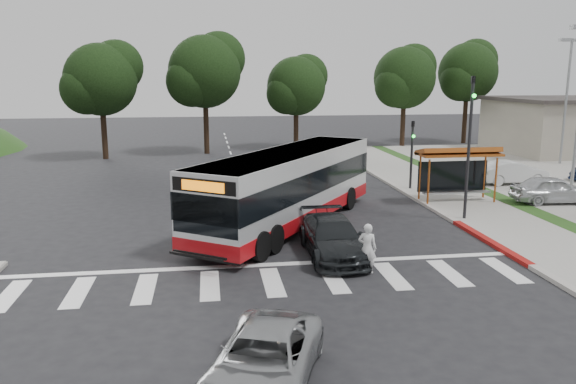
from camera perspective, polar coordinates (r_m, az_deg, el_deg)
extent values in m
plane|color=black|center=(22.99, -3.04, -4.73)|extent=(140.00, 140.00, 0.00)
cube|color=gray|center=(33.27, 14.85, 0.17)|extent=(4.00, 40.00, 0.12)
cube|color=#9E9991|center=(32.54, 11.61, 0.10)|extent=(0.30, 40.00, 0.15)
cube|color=maroon|center=(23.66, 19.78, -4.76)|extent=(0.32, 6.00, 0.15)
cube|color=silver|center=(18.27, -1.59, -9.13)|extent=(18.00, 2.60, 0.01)
cylinder|color=#994A19|center=(29.02, 14.09, 0.98)|extent=(0.10, 0.10, 2.30)
cylinder|color=#994A19|center=(30.56, 20.35, 1.13)|extent=(0.10, 0.10, 2.30)
cylinder|color=#994A19|center=(30.12, 13.23, 1.41)|extent=(0.10, 0.10, 2.30)
cylinder|color=#994A19|center=(31.60, 19.32, 1.53)|extent=(0.10, 0.10, 2.30)
cube|color=#994A19|center=(30.08, 16.96, 3.71)|extent=(4.20, 1.60, 0.12)
cube|color=#994A19|center=(30.11, 16.94, 4.00)|extent=(4.20, 1.32, 0.51)
cube|color=black|center=(30.81, 16.36, 1.57)|extent=(3.80, 0.06, 1.60)
cube|color=gray|center=(30.41, 16.74, -0.03)|extent=(3.60, 0.40, 0.08)
cylinder|color=black|center=(26.35, 17.88, 4.07)|extent=(0.14, 0.14, 6.50)
imported|color=black|center=(26.15, 18.27, 10.04)|extent=(0.16, 0.20, 1.00)
sphere|color=#19E533|center=(26.00, 18.39, 9.26)|extent=(0.18, 0.18, 0.18)
cylinder|color=black|center=(32.89, 12.44, 3.59)|extent=(0.14, 0.14, 4.00)
imported|color=black|center=(32.72, 12.56, 6.19)|extent=(0.16, 0.20, 1.00)
sphere|color=#19E533|center=(32.58, 12.64, 5.54)|extent=(0.18, 0.18, 0.18)
cylinder|color=gray|center=(46.02, 26.39, 8.17)|extent=(0.18, 0.18, 9.00)
cube|color=gray|center=(45.74, 26.32, 13.69)|extent=(0.80, 0.35, 0.22)
cylinder|color=black|center=(53.25, 11.59, 6.98)|extent=(0.44, 0.44, 4.40)
sphere|color=black|center=(53.09, 11.77, 11.29)|extent=(5.60, 5.60, 5.60)
sphere|color=black|center=(54.27, 12.64, 12.31)|extent=(4.20, 4.20, 4.20)
sphere|color=black|center=(52.11, 10.97, 10.54)|extent=(3.92, 3.92, 3.92)
cylinder|color=black|center=(57.78, 17.52, 7.16)|extent=(0.44, 0.44, 4.84)
sphere|color=black|center=(57.64, 17.79, 11.51)|extent=(5.60, 5.60, 5.60)
sphere|color=black|center=(58.90, 18.50, 12.54)|extent=(4.20, 4.20, 4.20)
sphere|color=black|center=(56.59, 17.15, 10.78)|extent=(3.92, 3.92, 3.92)
cylinder|color=black|center=(48.14, -8.31, 6.76)|extent=(0.44, 0.44, 4.84)
sphere|color=black|center=(47.96, -8.47, 12.00)|extent=(6.00, 6.00, 6.00)
sphere|color=black|center=(48.90, -7.07, 13.32)|extent=(4.50, 4.50, 4.50)
sphere|color=black|center=(47.23, -9.74, 11.03)|extent=(4.20, 4.20, 4.20)
cylinder|color=black|center=(50.79, 0.82, 6.63)|extent=(0.44, 0.44, 3.96)
sphere|color=black|center=(50.60, 0.83, 10.70)|extent=(5.20, 5.20, 5.20)
sphere|color=black|center=(51.53, 1.86, 11.71)|extent=(3.90, 3.90, 3.90)
sphere|color=black|center=(49.84, -0.10, 9.96)|extent=(3.64, 3.64, 3.64)
cylinder|color=black|center=(46.86, -18.18, 5.89)|extent=(0.44, 0.44, 4.40)
sphere|color=black|center=(46.66, -18.50, 10.78)|extent=(5.60, 5.60, 5.60)
sphere|color=black|center=(47.32, -17.04, 12.09)|extent=(4.20, 4.20, 4.20)
sphere|color=black|center=(46.17, -19.81, 9.82)|extent=(3.92, 3.92, 3.92)
imported|color=silver|center=(19.04, 8.06, -5.67)|extent=(0.73, 0.62, 1.71)
imported|color=black|center=(20.65, 4.56, -4.62)|extent=(2.05, 4.90, 1.42)
imported|color=#9B9D9F|center=(12.40, -2.46, -16.70)|extent=(3.41, 4.86, 1.23)
imported|color=#B9BCBF|center=(31.74, 25.29, 0.25)|extent=(4.25, 2.00, 1.41)
imported|color=silver|center=(36.42, 21.84, 1.87)|extent=(4.23, 1.55, 1.38)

